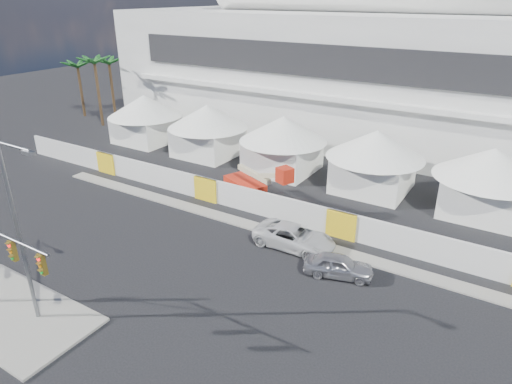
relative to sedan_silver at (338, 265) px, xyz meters
The scene contains 10 objects.
ground 12.53m from the sedan_silver, 127.90° to the right, with size 160.00×160.00×0.00m, color black.
median_island 18.80m from the sedan_silver, 136.75° to the right, with size 10.00×5.00×0.15m, color gray.
stadium 32.83m from the sedan_silver, 88.15° to the left, with size 80.00×24.80×21.98m.
tent_row 16.04m from the sedan_silver, 116.95° to the left, with size 53.40×8.40×5.40m.
hoarding_fence 4.93m from the sedan_silver, 109.99° to the left, with size 70.00×0.25×2.00m, color silver.
palm_cluster 46.01m from the sedan_silver, 154.49° to the left, with size 10.60×10.60×8.55m.
sedan_silver is the anchor object (origin of this frame).
pickup_curb 4.20m from the sedan_silver, 157.34° to the left, with size 5.66×2.61×1.57m, color silver.
streetlight_median 17.79m from the sedan_silver, 133.93° to the right, with size 2.76×0.28×9.96m.
boom_lift 13.16m from the sedan_silver, 145.84° to the left, with size 8.43×3.34×4.12m.
Camera 1 is at (15.92, -12.93, 16.06)m, focal length 32.00 mm.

